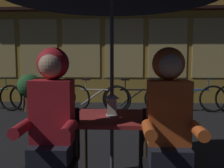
{
  "coord_description": "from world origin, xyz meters",
  "views": [
    {
      "loc": [
        0.1,
        -2.5,
        1.31
      ],
      "look_at": [
        0.0,
        0.02,
        1.06
      ],
      "focal_mm": 41.6,
      "sensor_mm": 36.0,
      "label": 1
    }
  ],
  "objects_px": {
    "lantern": "(112,104)",
    "bicycle_fifth": "(191,98)",
    "chair_right": "(167,156)",
    "potted_plant": "(30,89)",
    "bicycle_third": "(97,98)",
    "chair_left": "(54,154)",
    "person_right_hooded": "(169,116)",
    "bicycle_second": "(42,97)",
    "cafe_table": "(112,126)",
    "person_left_hooded": "(52,114)",
    "bicycle_fourth": "(137,98)"
  },
  "relations": [
    {
      "from": "chair_right",
      "to": "person_left_hooded",
      "type": "relative_size",
      "value": 0.62
    },
    {
      "from": "person_right_hooded",
      "to": "potted_plant",
      "type": "bearing_deg",
      "value": 122.3
    },
    {
      "from": "bicycle_second",
      "to": "bicycle_third",
      "type": "xyz_separation_m",
      "value": [
        1.39,
        -0.13,
        0.0
      ]
    },
    {
      "from": "cafe_table",
      "to": "bicycle_second",
      "type": "distance_m",
      "value": 4.32
    },
    {
      "from": "cafe_table",
      "to": "chair_left",
      "type": "xyz_separation_m",
      "value": [
        -0.48,
        -0.37,
        -0.15
      ]
    },
    {
      "from": "bicycle_second",
      "to": "person_left_hooded",
      "type": "bearing_deg",
      "value": -71.57
    },
    {
      "from": "potted_plant",
      "to": "chair_right",
      "type": "bearing_deg",
      "value": -57.35
    },
    {
      "from": "bicycle_second",
      "to": "chair_right",
      "type": "bearing_deg",
      "value": -60.56
    },
    {
      "from": "person_left_hooded",
      "to": "bicycle_third",
      "type": "distance_m",
      "value": 4.2
    },
    {
      "from": "person_left_hooded",
      "to": "chair_left",
      "type": "bearing_deg",
      "value": 90.0
    },
    {
      "from": "lantern",
      "to": "chair_right",
      "type": "height_order",
      "value": "lantern"
    },
    {
      "from": "cafe_table",
      "to": "chair_right",
      "type": "height_order",
      "value": "chair_right"
    },
    {
      "from": "bicycle_third",
      "to": "potted_plant",
      "type": "height_order",
      "value": "potted_plant"
    },
    {
      "from": "bicycle_third",
      "to": "person_left_hooded",
      "type": "bearing_deg",
      "value": -89.46
    },
    {
      "from": "bicycle_third",
      "to": "chair_right",
      "type": "bearing_deg",
      "value": -76.33
    },
    {
      "from": "chair_right",
      "to": "bicycle_fourth",
      "type": "bearing_deg",
      "value": 90.44
    },
    {
      "from": "person_left_hooded",
      "to": "bicycle_second",
      "type": "xyz_separation_m",
      "value": [
        -1.43,
        4.29,
        -0.5
      ]
    },
    {
      "from": "chair_right",
      "to": "person_left_hooded",
      "type": "bearing_deg",
      "value": -176.61
    },
    {
      "from": "lantern",
      "to": "person_left_hooded",
      "type": "bearing_deg",
      "value": -137.98
    },
    {
      "from": "lantern",
      "to": "bicycle_third",
      "type": "height_order",
      "value": "lantern"
    },
    {
      "from": "chair_right",
      "to": "bicycle_second",
      "type": "height_order",
      "value": "chair_right"
    },
    {
      "from": "chair_left",
      "to": "lantern",
      "type": "bearing_deg",
      "value": 38.04
    },
    {
      "from": "lantern",
      "to": "bicycle_fifth",
      "type": "bearing_deg",
      "value": 65.09
    },
    {
      "from": "person_right_hooded",
      "to": "chair_left",
      "type": "bearing_deg",
      "value": 176.61
    },
    {
      "from": "bicycle_second",
      "to": "bicycle_fifth",
      "type": "distance_m",
      "value": 3.69
    },
    {
      "from": "bicycle_second",
      "to": "cafe_table",
      "type": "bearing_deg",
      "value": -63.71
    },
    {
      "from": "person_left_hooded",
      "to": "bicycle_fourth",
      "type": "distance_m",
      "value": 4.33
    },
    {
      "from": "bicycle_fourth",
      "to": "potted_plant",
      "type": "distance_m",
      "value": 2.69
    },
    {
      "from": "person_left_hooded",
      "to": "potted_plant",
      "type": "xyz_separation_m",
      "value": [
        -1.75,
        4.29,
        -0.3
      ]
    },
    {
      "from": "lantern",
      "to": "person_right_hooded",
      "type": "xyz_separation_m",
      "value": [
        0.48,
        -0.43,
        -0.01
      ]
    },
    {
      "from": "chair_left",
      "to": "bicycle_fifth",
      "type": "relative_size",
      "value": 0.52
    },
    {
      "from": "chair_right",
      "to": "bicycle_second",
      "type": "distance_m",
      "value": 4.87
    },
    {
      "from": "person_left_hooded",
      "to": "potted_plant",
      "type": "distance_m",
      "value": 4.65
    },
    {
      "from": "chair_left",
      "to": "potted_plant",
      "type": "relative_size",
      "value": 0.95
    },
    {
      "from": "person_left_hooded",
      "to": "person_right_hooded",
      "type": "height_order",
      "value": "same"
    },
    {
      "from": "lantern",
      "to": "bicycle_fifth",
      "type": "height_order",
      "value": "lantern"
    },
    {
      "from": "bicycle_third",
      "to": "person_right_hooded",
      "type": "bearing_deg",
      "value": -76.51
    },
    {
      "from": "lantern",
      "to": "chair_left",
      "type": "distance_m",
      "value": 0.71
    },
    {
      "from": "bicycle_fifth",
      "to": "potted_plant",
      "type": "relative_size",
      "value": 1.83
    },
    {
      "from": "bicycle_fourth",
      "to": "bicycle_fifth",
      "type": "height_order",
      "value": "same"
    },
    {
      "from": "chair_left",
      "to": "bicycle_third",
      "type": "height_order",
      "value": "chair_left"
    },
    {
      "from": "cafe_table",
      "to": "bicycle_fourth",
      "type": "height_order",
      "value": "bicycle_fourth"
    },
    {
      "from": "person_right_hooded",
      "to": "bicycle_fifth",
      "type": "relative_size",
      "value": 0.83
    },
    {
      "from": "cafe_table",
      "to": "bicycle_second",
      "type": "xyz_separation_m",
      "value": [
        -1.91,
        3.87,
        -0.29
      ]
    },
    {
      "from": "chair_right",
      "to": "bicycle_second",
      "type": "bearing_deg",
      "value": 119.44
    },
    {
      "from": "chair_right",
      "to": "potted_plant",
      "type": "relative_size",
      "value": 0.95
    },
    {
      "from": "bicycle_third",
      "to": "chair_left",
      "type": "bearing_deg",
      "value": -89.45
    },
    {
      "from": "person_left_hooded",
      "to": "bicycle_second",
      "type": "distance_m",
      "value": 4.55
    },
    {
      "from": "person_right_hooded",
      "to": "bicycle_second",
      "type": "distance_m",
      "value": 4.94
    },
    {
      "from": "lantern",
      "to": "person_right_hooded",
      "type": "bearing_deg",
      "value": -42.01
    }
  ]
}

